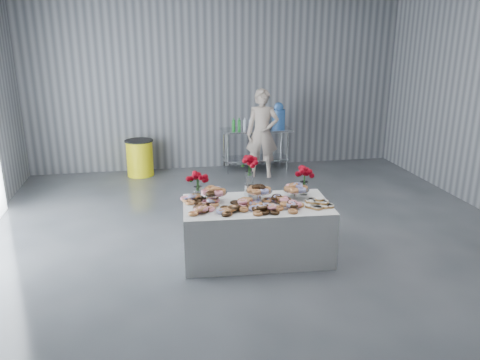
# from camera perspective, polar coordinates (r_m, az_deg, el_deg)

# --- Properties ---
(ground) EXTENTS (9.00, 9.00, 0.00)m
(ground) POSITION_cam_1_polar(r_m,az_deg,el_deg) (6.40, 3.04, -9.14)
(ground) COLOR #35383C
(ground) RESTS_ON ground
(room_walls) EXTENTS (8.04, 9.04, 4.02)m
(room_walls) POSITION_cam_1_polar(r_m,az_deg,el_deg) (5.74, 0.55, 15.22)
(room_walls) COLOR gray
(room_walls) RESTS_ON ground
(display_table) EXTENTS (1.96, 1.12, 0.75)m
(display_table) POSITION_cam_1_polar(r_m,az_deg,el_deg) (6.22, 2.02, -6.15)
(display_table) COLOR silver
(display_table) RESTS_ON ground
(prep_table) EXTENTS (1.50, 0.60, 0.90)m
(prep_table) POSITION_cam_1_polar(r_m,az_deg,el_deg) (10.14, 1.91, 4.69)
(prep_table) COLOR silver
(prep_table) RESTS_ON ground
(donut_mounds) EXTENTS (1.85, 0.91, 0.09)m
(donut_mounds) POSITION_cam_1_polar(r_m,az_deg,el_deg) (6.01, 2.16, -2.67)
(donut_mounds) COLOR #C48A47
(donut_mounds) RESTS_ON display_table
(cake_stand_left) EXTENTS (0.36, 0.36, 0.17)m
(cake_stand_left) POSITION_cam_1_polar(r_m,az_deg,el_deg) (6.11, -3.25, -1.40)
(cake_stand_left) COLOR silver
(cake_stand_left) RESTS_ON display_table
(cake_stand_mid) EXTENTS (0.36, 0.36, 0.17)m
(cake_stand_mid) POSITION_cam_1_polar(r_m,az_deg,el_deg) (6.18, 2.31, -1.19)
(cake_stand_mid) COLOR silver
(cake_stand_mid) RESTS_ON display_table
(cake_stand_right) EXTENTS (0.36, 0.36, 0.17)m
(cake_stand_right) POSITION_cam_1_polar(r_m,az_deg,el_deg) (6.27, 6.83, -1.01)
(cake_stand_right) COLOR silver
(cake_stand_right) RESTS_ON display_table
(danish_pile) EXTENTS (0.48, 0.48, 0.11)m
(danish_pile) POSITION_cam_1_polar(r_m,az_deg,el_deg) (6.08, 9.29, -2.58)
(danish_pile) COLOR white
(danish_pile) RESTS_ON display_table
(bouquet_left) EXTENTS (0.26, 0.26, 0.42)m
(bouquet_left) POSITION_cam_1_polar(r_m,az_deg,el_deg) (6.15, -5.19, 0.21)
(bouquet_left) COLOR white
(bouquet_left) RESTS_ON display_table
(bouquet_right) EXTENTS (0.26, 0.26, 0.42)m
(bouquet_right) POSITION_cam_1_polar(r_m,az_deg,el_deg) (6.40, 7.88, 0.80)
(bouquet_right) COLOR white
(bouquet_right) RESTS_ON display_table
(bouquet_center) EXTENTS (0.26, 0.26, 0.57)m
(bouquet_center) POSITION_cam_1_polar(r_m,az_deg,el_deg) (6.28, 1.15, 1.42)
(bouquet_center) COLOR silver
(bouquet_center) RESTS_ON display_table
(water_jug) EXTENTS (0.28, 0.28, 0.55)m
(water_jug) POSITION_cam_1_polar(r_m,az_deg,el_deg) (10.16, 4.72, 7.71)
(water_jug) COLOR #4587EB
(water_jug) RESTS_ON prep_table
(drink_bottles) EXTENTS (0.54, 0.08, 0.27)m
(drink_bottles) POSITION_cam_1_polar(r_m,az_deg,el_deg) (9.90, 0.23, 6.84)
(drink_bottles) COLOR #268C33
(drink_bottles) RESTS_ON prep_table
(person) EXTENTS (0.75, 0.59, 1.81)m
(person) POSITION_cam_1_polar(r_m,az_deg,el_deg) (9.58, 2.73, 5.68)
(person) COLOR #CC8C93
(person) RESTS_ON ground
(trash_barrel) EXTENTS (0.59, 0.59, 0.75)m
(trash_barrel) POSITION_cam_1_polar(r_m,az_deg,el_deg) (9.98, -12.11, 2.67)
(trash_barrel) COLOR yellow
(trash_barrel) RESTS_ON ground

